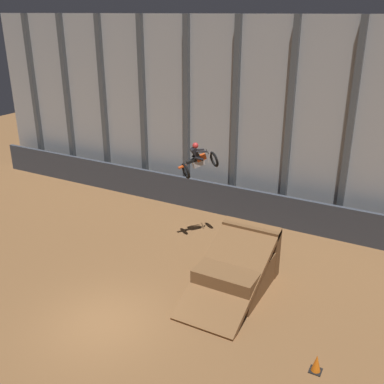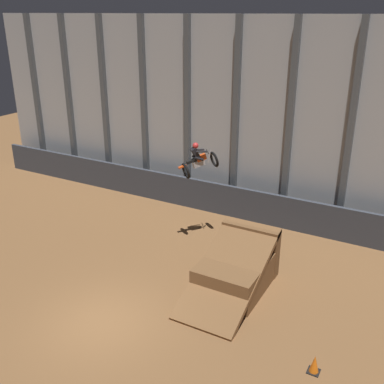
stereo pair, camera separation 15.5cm
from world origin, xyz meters
name	(u,v)px [view 2 (the right image)]	position (x,y,z in m)	size (l,w,h in m)	color
ground_plane	(102,322)	(0.00, 0.00, 0.00)	(60.00, 60.00, 0.00)	brown
arena_back_wall	(237,119)	(0.00, 11.00, 4.89)	(32.00, 0.40, 9.78)	#ADB2B7
lower_barrier	(226,200)	(0.00, 9.96, 0.83)	(31.36, 0.20, 1.66)	#383D47
dirt_ramp	(237,268)	(3.11, 4.34, 0.73)	(2.35, 4.67, 2.17)	brown
rider_bike_solo	(199,161)	(0.00, 6.94, 3.83)	(1.60, 1.74, 1.62)	black
traffic_cone_near_ramp	(314,364)	(6.94, 1.22, 0.28)	(0.36, 0.36, 0.58)	black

